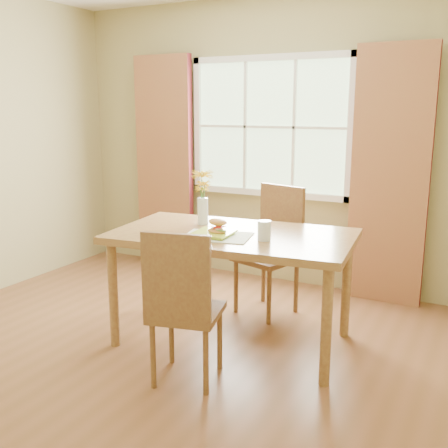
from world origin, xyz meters
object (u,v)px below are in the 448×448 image
croissant_sandwich (218,226)px  water_glass (264,231)px  chair_near (182,302)px  flower_vase (203,192)px  dining_table (233,244)px  chair_far (274,243)px

croissant_sandwich → water_glass: 0.33m
croissant_sandwich → water_glass: (0.33, 0.05, -0.01)m
chair_near → flower_vase: flower_vase is taller
dining_table → croissant_sandwich: bearing=-111.4°
dining_table → chair_near: bearing=-94.6°
water_glass → dining_table: bearing=160.8°
chair_far → water_glass: bearing=-55.8°
dining_table → flower_vase: 0.48m
chair_far → croissant_sandwich: size_ratio=6.70×
dining_table → croissant_sandwich: croissant_sandwich is taller
chair_near → chair_far: chair_far is taller
chair_near → croissant_sandwich: size_ratio=6.28×
flower_vase → water_glass: bearing=-21.3°
chair_far → water_glass: chair_far is taller
chair_far → dining_table: bearing=-75.8°
croissant_sandwich → flower_vase: 0.44m
croissant_sandwich → water_glass: bearing=16.5°
chair_far → flower_vase: 0.83m
chair_far → croissant_sandwich: bearing=-78.1°
chair_far → croissant_sandwich: 0.91m
dining_table → flower_vase: (-0.32, 0.14, 0.33)m
dining_table → croissant_sandwich: (-0.04, -0.15, 0.16)m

